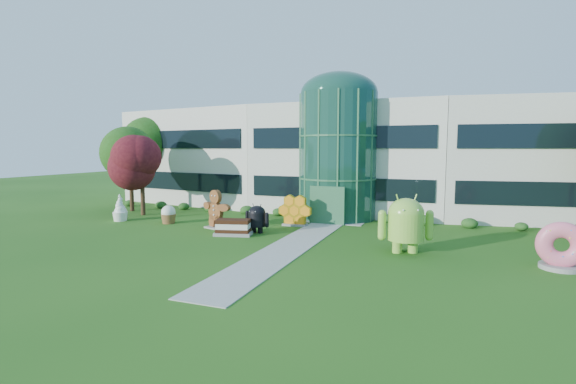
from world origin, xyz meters
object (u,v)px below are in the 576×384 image
at_px(android_black, 257,217).
at_px(donut, 561,245).
at_px(gingerbread, 216,209).
at_px(android_green, 406,221).

distance_m(android_black, donut, 16.83).
xyz_separation_m(donut, gingerbread, (-19.96, 2.80, 0.24)).
distance_m(android_green, android_black, 9.88).
bearing_deg(donut, android_green, -179.59).
distance_m(android_green, donut, 7.03).
bearing_deg(gingerbread, donut, 11.94).
relative_size(android_black, donut, 0.94).
bearing_deg(android_green, gingerbread, 149.28).
bearing_deg(gingerbread, android_green, 10.00).
relative_size(donut, gingerbread, 0.76).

